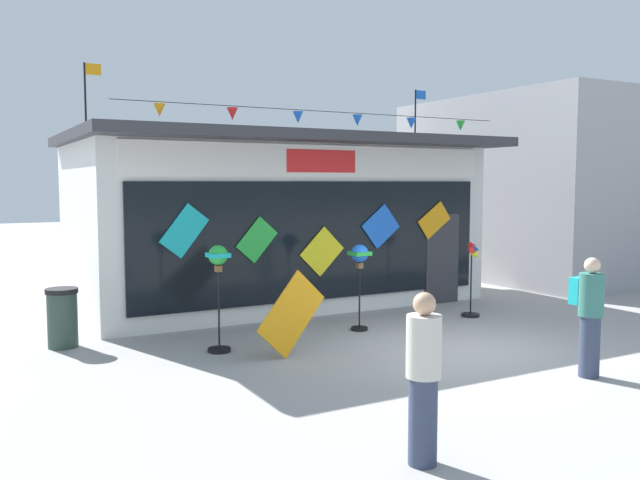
{
  "coord_description": "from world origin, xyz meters",
  "views": [
    {
      "loc": [
        -7.08,
        -8.23,
        2.72
      ],
      "look_at": [
        -1.1,
        2.65,
        1.64
      ],
      "focal_mm": 37.49,
      "sensor_mm": 36.0,
      "label": 1
    }
  ],
  "objects_px": {
    "person_mid_plaza": "(589,314)",
    "wind_spinner_center_left": "(472,278)",
    "wind_spinner_far_left": "(218,273)",
    "kite_shop_building": "(273,219)",
    "wind_spinner_left": "(360,263)",
    "person_near_camera": "(423,378)",
    "display_kite_on_ground": "(292,314)",
    "trash_bin": "(62,317)"
  },
  "relations": [
    {
      "from": "person_mid_plaza",
      "to": "wind_spinner_center_left",
      "type": "bearing_deg",
      "value": 68.01
    },
    {
      "from": "wind_spinner_far_left",
      "to": "person_mid_plaza",
      "type": "height_order",
      "value": "wind_spinner_far_left"
    },
    {
      "from": "kite_shop_building",
      "to": "wind_spinner_center_left",
      "type": "bearing_deg",
      "value": -55.0
    },
    {
      "from": "wind_spinner_left",
      "to": "person_mid_plaza",
      "type": "relative_size",
      "value": 0.94
    },
    {
      "from": "kite_shop_building",
      "to": "wind_spinner_far_left",
      "type": "xyz_separation_m",
      "value": [
        -2.8,
        -3.98,
        -0.6
      ]
    },
    {
      "from": "person_near_camera",
      "to": "wind_spinner_far_left",
      "type": "bearing_deg",
      "value": -97.21
    },
    {
      "from": "kite_shop_building",
      "to": "display_kite_on_ground",
      "type": "xyz_separation_m",
      "value": [
        -1.88,
        -4.74,
        -1.21
      ]
    },
    {
      "from": "wind_spinner_left",
      "to": "kite_shop_building",
      "type": "bearing_deg",
      "value": 89.96
    },
    {
      "from": "wind_spinner_center_left",
      "to": "person_near_camera",
      "type": "bearing_deg",
      "value": -135.09
    },
    {
      "from": "wind_spinner_far_left",
      "to": "person_near_camera",
      "type": "height_order",
      "value": "wind_spinner_far_left"
    },
    {
      "from": "wind_spinner_left",
      "to": "person_mid_plaza",
      "type": "height_order",
      "value": "person_mid_plaza"
    },
    {
      "from": "person_mid_plaza",
      "to": "person_near_camera",
      "type": "bearing_deg",
      "value": -164.78
    },
    {
      "from": "wind_spinner_far_left",
      "to": "display_kite_on_ground",
      "type": "bearing_deg",
      "value": -39.41
    },
    {
      "from": "kite_shop_building",
      "to": "person_near_camera",
      "type": "xyz_separation_m",
      "value": [
        -2.58,
        -8.99,
        -1.02
      ]
    },
    {
      "from": "person_mid_plaza",
      "to": "display_kite_on_ground",
      "type": "relative_size",
      "value": 1.37
    },
    {
      "from": "display_kite_on_ground",
      "to": "wind_spinner_center_left",
      "type": "bearing_deg",
      "value": 11.95
    },
    {
      "from": "kite_shop_building",
      "to": "person_near_camera",
      "type": "relative_size",
      "value": 5.37
    },
    {
      "from": "person_mid_plaza",
      "to": "kite_shop_building",
      "type": "bearing_deg",
      "value": 96.51
    },
    {
      "from": "display_kite_on_ground",
      "to": "trash_bin",
      "type": "bearing_deg",
      "value": 143.48
    },
    {
      "from": "wind_spinner_far_left",
      "to": "display_kite_on_ground",
      "type": "distance_m",
      "value": 1.34
    },
    {
      "from": "trash_bin",
      "to": "kite_shop_building",
      "type": "bearing_deg",
      "value": 26.39
    },
    {
      "from": "display_kite_on_ground",
      "to": "person_near_camera",
      "type": "bearing_deg",
      "value": -99.38
    },
    {
      "from": "person_near_camera",
      "to": "kite_shop_building",
      "type": "bearing_deg",
      "value": -115.73
    },
    {
      "from": "person_near_camera",
      "to": "person_mid_plaza",
      "type": "xyz_separation_m",
      "value": [
        3.83,
        1.23,
        0.03
      ]
    },
    {
      "from": "person_mid_plaza",
      "to": "trash_bin",
      "type": "distance_m",
      "value": 8.17
    },
    {
      "from": "wind_spinner_left",
      "to": "display_kite_on_ground",
      "type": "height_order",
      "value": "wind_spinner_left"
    },
    {
      "from": "wind_spinner_far_left",
      "to": "trash_bin",
      "type": "relative_size",
      "value": 1.75
    },
    {
      "from": "person_mid_plaza",
      "to": "display_kite_on_ground",
      "type": "bearing_deg",
      "value": 133.36
    },
    {
      "from": "trash_bin",
      "to": "display_kite_on_ground",
      "type": "height_order",
      "value": "display_kite_on_ground"
    },
    {
      "from": "wind_spinner_center_left",
      "to": "display_kite_on_ground",
      "type": "distance_m",
      "value": 4.63
    },
    {
      "from": "person_near_camera",
      "to": "person_mid_plaza",
      "type": "relative_size",
      "value": 1.0
    },
    {
      "from": "person_near_camera",
      "to": "trash_bin",
      "type": "distance_m",
      "value": 6.96
    },
    {
      "from": "wind_spinner_center_left",
      "to": "trash_bin",
      "type": "height_order",
      "value": "wind_spinner_center_left"
    },
    {
      "from": "kite_shop_building",
      "to": "wind_spinner_left",
      "type": "bearing_deg",
      "value": -90.04
    },
    {
      "from": "wind_spinner_far_left",
      "to": "person_mid_plaza",
      "type": "bearing_deg",
      "value": -43.02
    },
    {
      "from": "person_near_camera",
      "to": "trash_bin",
      "type": "xyz_separation_m",
      "value": [
        -2.37,
        6.53,
        -0.36
      ]
    },
    {
      "from": "wind_spinner_left",
      "to": "display_kite_on_ground",
      "type": "xyz_separation_m",
      "value": [
        -1.88,
        -0.99,
        -0.58
      ]
    },
    {
      "from": "wind_spinner_far_left",
      "to": "wind_spinner_center_left",
      "type": "relative_size",
      "value": 1.13
    },
    {
      "from": "wind_spinner_left",
      "to": "person_mid_plaza",
      "type": "bearing_deg",
      "value": -72.68
    },
    {
      "from": "wind_spinner_far_left",
      "to": "wind_spinner_left",
      "type": "bearing_deg",
      "value": 4.76
    },
    {
      "from": "kite_shop_building",
      "to": "person_mid_plaza",
      "type": "xyz_separation_m",
      "value": [
        1.25,
        -7.76,
        -0.99
      ]
    },
    {
      "from": "person_near_camera",
      "to": "display_kite_on_ground",
      "type": "height_order",
      "value": "person_near_camera"
    }
  ]
}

